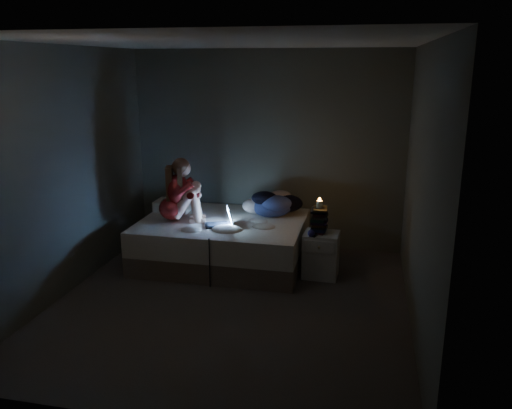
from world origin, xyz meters
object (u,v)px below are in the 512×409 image
(woman, at_px, (172,190))
(laptop, at_px, (218,216))
(bed, at_px, (223,241))
(phone, at_px, (315,235))
(nightstand, at_px, (321,255))
(candle, at_px, (319,204))

(woman, relative_size, laptop, 2.38)
(woman, bearing_deg, bed, 0.60)
(bed, distance_m, phone, 1.23)
(bed, xyz_separation_m, nightstand, (1.24, -0.19, -0.01))
(candle, relative_size, phone, 0.57)
(nightstand, xyz_separation_m, phone, (-0.07, -0.10, 0.27))
(laptop, bearing_deg, candle, -19.44)
(bed, height_order, phone, bed)
(candle, height_order, phone, candle)
(laptop, distance_m, nightstand, 1.28)
(laptop, xyz_separation_m, phone, (1.15, -0.06, -0.13))
(nightstand, height_order, candle, candle)
(bed, height_order, nightstand, bed)
(laptop, relative_size, phone, 2.37)
(bed, height_order, candle, candle)
(bed, bearing_deg, woman, -163.05)
(woman, bearing_deg, candle, -15.93)
(bed, relative_size, nightstand, 3.76)
(nightstand, bearing_deg, bed, 173.66)
(phone, bearing_deg, laptop, -166.96)
(laptop, bearing_deg, bed, 71.63)
(laptop, distance_m, candle, 1.20)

